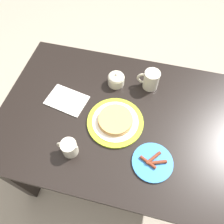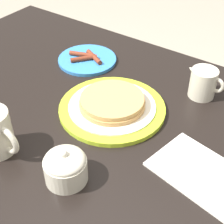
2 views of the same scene
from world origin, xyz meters
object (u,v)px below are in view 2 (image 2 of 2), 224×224
(sugar_bowl, at_px, (65,167))
(side_plate_bacon, at_px, (87,59))
(pancake_plate, at_px, (112,106))
(creamer_pitcher, at_px, (203,82))
(napkin, at_px, (200,173))

(sugar_bowl, bearing_deg, side_plate_bacon, 123.25)
(pancake_plate, xyz_separation_m, creamer_pitcher, (0.16, 0.19, 0.03))
(pancake_plate, xyz_separation_m, sugar_bowl, (0.05, -0.23, 0.02))
(sugar_bowl, relative_size, napkin, 0.40)
(pancake_plate, bearing_deg, creamer_pitcher, 50.25)
(side_plate_bacon, distance_m, creamer_pitcher, 0.36)
(pancake_plate, relative_size, sugar_bowl, 3.08)
(napkin, bearing_deg, side_plate_bacon, 155.19)
(side_plate_bacon, bearing_deg, napkin, -24.81)
(pancake_plate, distance_m, sugar_bowl, 0.24)
(pancake_plate, xyz_separation_m, side_plate_bacon, (-0.20, 0.15, -0.01))
(creamer_pitcher, height_order, napkin, creamer_pitcher)
(napkin, bearing_deg, sugar_bowl, -142.18)
(pancake_plate, distance_m, creamer_pitcher, 0.25)
(side_plate_bacon, relative_size, creamer_pitcher, 1.69)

